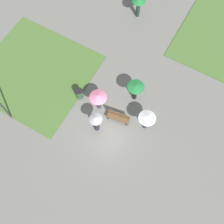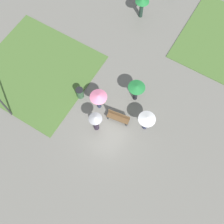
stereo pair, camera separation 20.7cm
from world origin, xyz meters
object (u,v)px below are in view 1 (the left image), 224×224
Objects in this scene: crowd_person_white at (147,119)px; crowd_person_pink at (98,98)px; park_bench at (118,117)px; lone_walker_mid_plaza at (139,2)px; crowd_person_grey at (96,121)px; trash_bin at (79,94)px; crowd_person_green at (136,89)px.

crowd_person_white is 3.58m from crowd_person_pink.
lone_walker_mid_plaza is at bearing 100.27° from park_bench.
crowd_person_white is at bearing 64.84° from crowd_person_grey.
crowd_person_pink is (-1.70, 0.18, 0.94)m from park_bench.
crowd_person_pink is at bearing 99.38° from lone_walker_mid_plaza.
trash_bin is at bearing 167.83° from park_bench.
crowd_person_grey reaches higher than trash_bin.
trash_bin is 0.52× the size of crowd_person_green.
crowd_person_grey reaches higher than crowd_person_pink.
crowd_person_green reaches higher than crowd_person_pink.
trash_bin reaches higher than park_bench.
crowd_person_pink reaches higher than park_bench.
crowd_person_grey reaches higher than crowd_person_white.
crowd_person_white is 0.93× the size of lone_walker_mid_plaza.
park_bench is 9.61m from lone_walker_mid_plaza.
crowd_person_white reaches higher than trash_bin.
park_bench is 1.86m from crowd_person_grey.
trash_bin is at bearing -179.94° from crowd_person_grey.
crowd_person_grey is 3.37m from crowd_person_white.
trash_bin is 1.87m from crowd_person_pink.
crowd_person_green is 1.05× the size of crowd_person_white.
lone_walker_mid_plaza is (0.17, 8.84, 0.98)m from trash_bin.
trash_bin is 2.91m from crowd_person_grey.
trash_bin is at bearing 175.70° from crowd_person_pink.
crowd_person_green is (0.18, 2.08, 0.96)m from park_bench.
crowd_person_green is 0.98× the size of lone_walker_mid_plaza.
crowd_person_white is (1.86, 0.47, 0.90)m from park_bench.
crowd_person_green is 7.70m from lone_walker_mid_plaza.
lone_walker_mid_plaza is (-2.18, 10.34, 0.14)m from crowd_person_grey.
crowd_person_green is (3.51, 1.90, 0.94)m from trash_bin.
park_bench is at bearing 85.98° from crowd_person_grey.
crowd_person_grey is 1.13× the size of crowd_person_pink.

